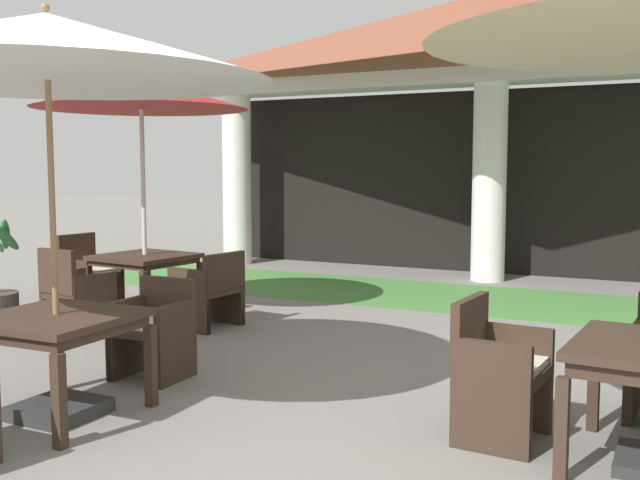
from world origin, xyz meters
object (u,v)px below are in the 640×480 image
object	(u,v)px
patio_chair_near_foreground_east	(209,290)
patio_chair_near_foreground_south	(76,295)
patio_table_near_foreground	(145,263)
patio_umbrella_mid_right	(47,49)
patio_umbrella_near_foreground	(141,96)
patio_chair_near_foreground_west	(89,275)
patio_chair_mid_right_north	(154,330)
patio_chair_mid_left_west	(498,373)
patio_table_mid_right	(57,328)

from	to	relation	value
patio_chair_near_foreground_east	patio_chair_near_foreground_south	bearing A→B (deg)	135.10
patio_table_near_foreground	patio_umbrella_mid_right	distance (m)	3.85
patio_chair_near_foreground_south	patio_umbrella_near_foreground	bearing A→B (deg)	90.00
patio_chair_near_foreground_west	patio_chair_mid_right_north	distance (m)	3.28
patio_chair_mid_left_west	patio_umbrella_mid_right	world-z (taller)	patio_umbrella_mid_right
patio_chair_near_foreground_west	patio_chair_near_foreground_east	bearing A→B (deg)	90.00
patio_umbrella_near_foreground	patio_table_mid_right	distance (m)	3.87
patio_chair_near_foreground_east	patio_umbrella_mid_right	distance (m)	3.58
patio_table_near_foreground	patio_table_mid_right	bearing A→B (deg)	-60.08
patio_umbrella_near_foreground	patio_chair_near_foreground_south	distance (m)	2.32
patio_chair_near_foreground_west	patio_umbrella_mid_right	bearing A→B (deg)	47.55
patio_table_near_foreground	patio_umbrella_near_foreground	world-z (taller)	patio_umbrella_near_foreground
patio_chair_mid_left_west	patio_umbrella_mid_right	xyz separation A→B (m)	(-2.81, -0.93, 2.07)
patio_chair_near_foreground_south	patio_chair_mid_left_west	distance (m)	4.71
patio_umbrella_mid_right	patio_chair_mid_left_west	bearing A→B (deg)	18.41
patio_table_near_foreground	patio_chair_mid_left_west	bearing A→B (deg)	-23.91
patio_chair_near_foreground_west	patio_chair_mid_left_west	world-z (taller)	patio_chair_near_foreground_west
patio_umbrella_near_foreground	patio_table_mid_right	world-z (taller)	patio_umbrella_near_foreground
patio_table_mid_right	patio_umbrella_mid_right	bearing A→B (deg)	0.00
patio_chair_mid_left_west	patio_table_mid_right	world-z (taller)	patio_chair_mid_left_west
patio_table_mid_right	patio_chair_near_foreground_west	bearing A→B (deg)	131.14
patio_table_mid_right	patio_umbrella_mid_right	distance (m)	1.87
patio_chair_near_foreground_east	patio_table_mid_right	xyz separation A→B (m)	(0.72, -2.82, 0.22)
patio_chair_near_foreground_south	patio_table_mid_right	xyz separation A→B (m)	(1.79, -1.96, 0.21)
patio_chair_mid_left_west	patio_chair_near_foreground_west	bearing A→B (deg)	-107.30
patio_chair_near_foreground_south	patio_chair_near_foreground_east	bearing A→B (deg)	45.10
patio_chair_near_foreground_west	patio_umbrella_mid_right	distance (m)	4.53
patio_chair_mid_left_west	patio_table_mid_right	bearing A→B (deg)	-67.84
patio_table_near_foreground	patio_chair_mid_left_west	world-z (taller)	patio_chair_mid_left_west
patio_table_near_foreground	patio_chair_near_foreground_south	bearing A→B (deg)	-96.41
patio_chair_near_foreground_south	patio_chair_mid_right_north	bearing A→B (deg)	-20.76
patio_chair_near_foreground_south	patio_chair_near_foreground_east	size ratio (longest dim) A/B	1.10
patio_chair_mid_left_west	patio_table_mid_right	distance (m)	2.96
patio_table_near_foreground	patio_chair_near_foreground_south	size ratio (longest dim) A/B	1.18
patio_chair_near_foreground_south	patio_chair_mid_right_north	size ratio (longest dim) A/B	1.12
patio_chair_near_foreground_south	patio_chair_mid_right_north	distance (m)	1.98
patio_table_near_foreground	patio_umbrella_mid_right	size ratio (longest dim) A/B	0.35
patio_chair_near_foreground_west	patio_chair_near_foreground_south	size ratio (longest dim) A/B	1.01
patio_chair_mid_left_west	patio_chair_near_foreground_south	bearing A→B (deg)	-98.82
patio_umbrella_mid_right	patio_table_mid_right	bearing A→B (deg)	0.00
patio_table_near_foreground	patio_chair_near_foreground_east	size ratio (longest dim) A/B	1.29
patio_chair_mid_right_north	patio_chair_near_foreground_east	bearing A→B (deg)	-70.14
patio_chair_near_foreground_south	patio_table_mid_right	size ratio (longest dim) A/B	0.91
patio_chair_mid_right_north	patio_chair_mid_left_west	bearing A→B (deg)	176.00
patio_table_near_foreground	patio_umbrella_near_foreground	xyz separation A→B (m)	(0.00, 0.00, 1.88)
patio_chair_near_foreground_west	patio_umbrella_near_foreground	bearing A→B (deg)	90.00
patio_umbrella_mid_right	patio_chair_mid_right_north	size ratio (longest dim) A/B	3.73
patio_umbrella_near_foreground	patio_table_mid_right	size ratio (longest dim) A/B	2.83
patio_table_near_foreground	patio_chair_mid_left_west	distance (m)	4.91
patio_chair_mid_left_west	patio_chair_mid_right_north	size ratio (longest dim) A/B	1.11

